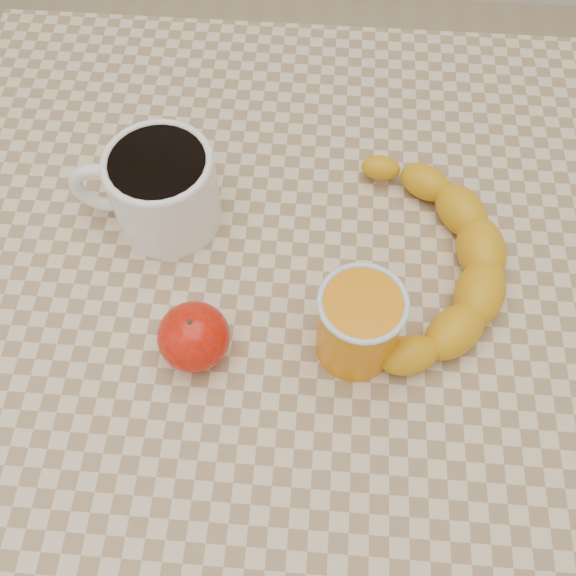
# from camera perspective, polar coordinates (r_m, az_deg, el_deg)

# --- Properties ---
(ground) EXTENTS (3.00, 3.00, 0.00)m
(ground) POSITION_cam_1_polar(r_m,az_deg,el_deg) (1.33, 0.00, -16.47)
(ground) COLOR tan
(ground) RESTS_ON ground
(table) EXTENTS (0.80, 0.80, 0.75)m
(table) POSITION_cam_1_polar(r_m,az_deg,el_deg) (0.70, 0.00, -4.24)
(table) COLOR beige
(table) RESTS_ON ground
(coffee_mug) EXTENTS (0.15, 0.11, 0.09)m
(coffee_mug) POSITION_cam_1_polar(r_m,az_deg,el_deg) (0.65, -11.27, 8.77)
(coffee_mug) COLOR white
(coffee_mug) RESTS_ON table
(orange_juice_glass) EXTENTS (0.08, 0.08, 0.09)m
(orange_juice_glass) POSITION_cam_1_polar(r_m,az_deg,el_deg) (0.56, 6.29, -3.23)
(orange_juice_glass) COLOR orange
(orange_juice_glass) RESTS_ON table
(apple) EXTENTS (0.07, 0.07, 0.06)m
(apple) POSITION_cam_1_polar(r_m,az_deg,el_deg) (0.58, -8.38, -4.30)
(apple) COLOR #A50B05
(apple) RESTS_ON table
(banana) EXTENTS (0.36, 0.40, 0.05)m
(banana) POSITION_cam_1_polar(r_m,az_deg,el_deg) (0.63, 11.25, 2.01)
(banana) COLOR gold
(banana) RESTS_ON table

